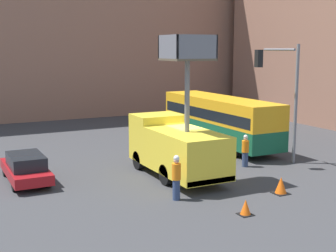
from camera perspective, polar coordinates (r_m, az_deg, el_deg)
The scene contains 10 objects.
ground_plane at distance 24.50m, azimuth 2.89°, elevation -5.47°, with size 120.00×120.00×0.00m, color #38383A.
building_backdrop_far at distance 47.62m, azimuth -12.86°, elevation 13.41°, with size 44.00×10.00×19.58m.
utility_truck at distance 23.05m, azimuth 1.00°, elevation -2.27°, with size 2.50×6.42×6.90m.
city_bus at distance 30.73m, azimuth 6.29°, elevation 1.05°, with size 2.57×10.49×3.15m.
traffic_light_pole at distance 25.88m, azimuth 13.93°, elevation 4.79°, with size 2.78×2.53×6.54m.
road_worker_near_truck at distance 19.66m, azimuth 1.03°, elevation -6.29°, with size 0.38×0.38×1.92m.
road_worker_directing at distance 25.46m, azimuth 9.41°, elevation -3.01°, with size 0.38×0.38×1.75m.
traffic_cone_near_truck at distance 18.38m, azimuth 9.44°, elevation -9.80°, with size 0.54×0.54×0.61m.
traffic_cone_mid_road at distance 21.23m, azimuth 13.60°, elevation -7.09°, with size 0.66×0.66×0.76m.
parked_car_curbside at distance 23.34m, azimuth -16.95°, elevation -4.87°, with size 1.72×4.57×1.36m.
Camera 1 is at (-11.80, -20.53, 6.30)m, focal length 50.00 mm.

